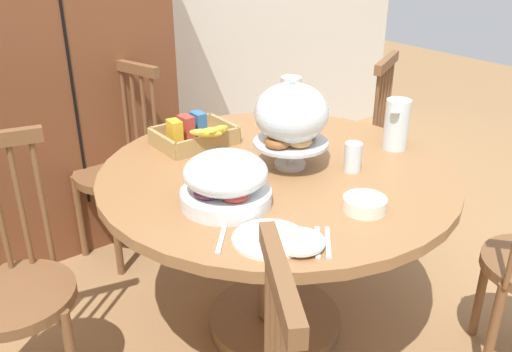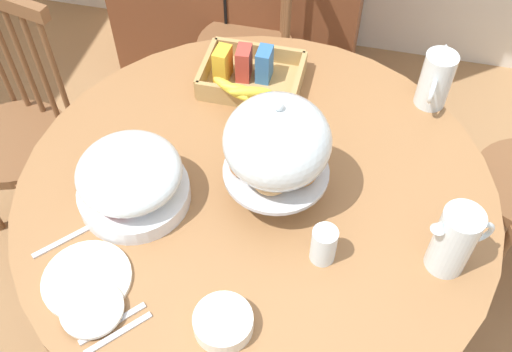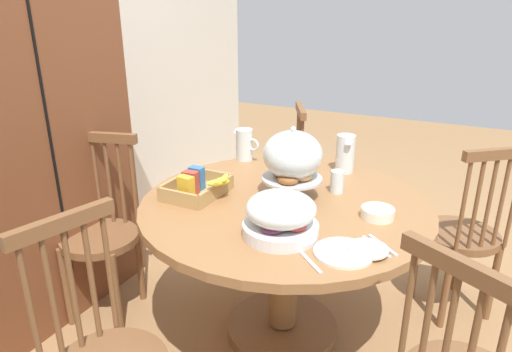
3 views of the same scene
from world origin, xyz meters
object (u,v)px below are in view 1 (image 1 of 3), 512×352
(windsor_chair_near_window, at_px, (353,152))
(drinking_glass, at_px, (352,157))
(dining_table, at_px, (276,213))
(milk_pitcher, at_px, (291,98))
(cereal_bowl, at_px, (365,204))
(china_plate_small, at_px, (299,241))
(windsor_chair_facing_door, at_px, (14,293))
(fruit_platter_covered, at_px, (226,181))
(orange_juice_pitcher, at_px, (396,126))
(pastry_stand_with_dome, at_px, (291,117))
(windsor_chair_by_cabinet, at_px, (119,172))
(china_plate_large, at_px, (269,239))
(wooden_armoire, at_px, (49,54))
(cereal_basket, at_px, (194,135))

(windsor_chair_near_window, xyz_separation_m, drinking_glass, (-0.66, -0.60, 0.34))
(dining_table, relative_size, milk_pitcher, 7.29)
(cereal_bowl, height_order, drinking_glass, drinking_glass)
(windsor_chair_near_window, bearing_deg, dining_table, -154.27)
(milk_pitcher, height_order, china_plate_small, milk_pitcher)
(china_plate_small, bearing_deg, drinking_glass, 28.93)
(dining_table, relative_size, windsor_chair_near_window, 1.37)
(windsor_chair_facing_door, bearing_deg, milk_pitcher, 8.56)
(fruit_platter_covered, distance_m, orange_juice_pitcher, 0.82)
(pastry_stand_with_dome, height_order, china_plate_small, pastry_stand_with_dome)
(windsor_chair_by_cabinet, xyz_separation_m, fruit_platter_covered, (-0.07, -1.05, 0.37))
(windsor_chair_near_window, height_order, windsor_chair_by_cabinet, same)
(windsor_chair_by_cabinet, relative_size, pastry_stand_with_dome, 2.83)
(windsor_chair_near_window, relative_size, cereal_bowl, 6.96)
(pastry_stand_with_dome, height_order, china_plate_large, pastry_stand_with_dome)
(windsor_chair_facing_door, bearing_deg, fruit_platter_covered, -29.71)
(cereal_bowl, bearing_deg, pastry_stand_with_dome, 85.15)
(wooden_armoire, relative_size, china_plate_small, 13.07)
(windsor_chair_by_cabinet, relative_size, cereal_bowl, 6.96)
(windsor_chair_facing_door, height_order, pastry_stand_with_dome, pastry_stand_with_dome)
(milk_pitcher, xyz_separation_m, cereal_basket, (-0.57, -0.06, -0.04))
(milk_pitcher, distance_m, china_plate_large, 1.15)
(wooden_armoire, bearing_deg, windsor_chair_near_window, -35.88)
(milk_pitcher, height_order, cereal_basket, milk_pitcher)
(pastry_stand_with_dome, relative_size, cereal_basket, 1.09)
(wooden_armoire, height_order, fruit_platter_covered, wooden_armoire)
(cereal_basket, bearing_deg, milk_pitcher, 5.58)
(dining_table, bearing_deg, cereal_basket, 106.62)
(windsor_chair_by_cabinet, height_order, windsor_chair_facing_door, same)
(windsor_chair_by_cabinet, bearing_deg, wooden_armoire, 109.17)
(pastry_stand_with_dome, relative_size, china_plate_large, 1.56)
(wooden_armoire, bearing_deg, pastry_stand_with_dome, -72.01)
(china_plate_large, bearing_deg, orange_juice_pitcher, 16.52)
(china_plate_large, relative_size, drinking_glass, 2.00)
(windsor_chair_by_cabinet, distance_m, milk_pitcher, 0.92)
(china_plate_large, relative_size, china_plate_small, 1.47)
(windsor_chair_near_window, bearing_deg, drinking_glass, -137.85)
(cereal_basket, distance_m, cereal_bowl, 0.83)
(fruit_platter_covered, bearing_deg, cereal_bowl, -42.68)
(dining_table, distance_m, china_plate_large, 0.54)
(dining_table, relative_size, china_plate_small, 8.89)
(wooden_armoire, xyz_separation_m, cereal_bowl, (0.40, -1.74, -0.22))
(fruit_platter_covered, distance_m, china_plate_large, 0.28)
(windsor_chair_near_window, bearing_deg, china_plate_small, -143.03)
(wooden_armoire, height_order, milk_pitcher, wooden_armoire)
(wooden_armoire, xyz_separation_m, windsor_chair_near_window, (1.25, -0.90, -0.53))
(cereal_basket, bearing_deg, orange_juice_pitcher, -39.54)
(china_plate_large, relative_size, cereal_bowl, 1.57)
(wooden_armoire, height_order, china_plate_small, wooden_armoire)
(windsor_chair_by_cabinet, bearing_deg, fruit_platter_covered, -93.65)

